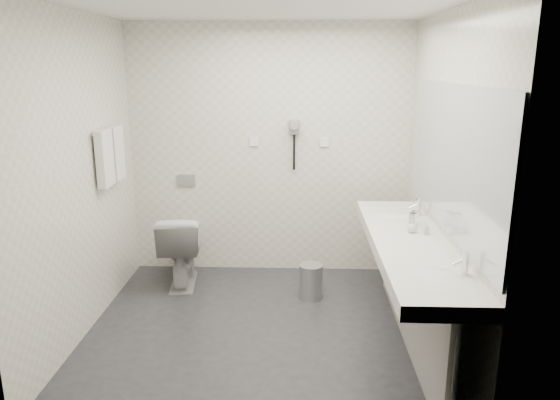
{
  "coord_description": "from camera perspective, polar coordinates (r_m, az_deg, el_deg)",
  "views": [
    {
      "loc": [
        0.3,
        -3.88,
        2.11
      ],
      "look_at": [
        0.15,
        0.15,
        1.05
      ],
      "focal_mm": 33.47,
      "sensor_mm": 36.0,
      "label": 1
    }
  ],
  "objects": [
    {
      "name": "floor",
      "position": [
        4.42,
        -2.07,
        -13.77
      ],
      "size": [
        2.8,
        2.8,
        0.0
      ],
      "primitive_type": "plane",
      "color": "#242428",
      "rests_on": "ground"
    },
    {
      "name": "ceiling",
      "position": [
        3.91,
        -2.43,
        20.46
      ],
      "size": [
        2.8,
        2.8,
        0.0
      ],
      "primitive_type": "plane",
      "rotation": [
        3.14,
        0.0,
        0.0
      ],
      "color": "silver",
      "rests_on": "wall_back"
    },
    {
      "name": "wall_back",
      "position": [
        5.25,
        -1.18,
        5.32
      ],
      "size": [
        2.8,
        0.0,
        2.8
      ],
      "primitive_type": "plane",
      "rotation": [
        1.57,
        0.0,
        0.0
      ],
      "color": "beige",
      "rests_on": "floor"
    },
    {
      "name": "wall_front",
      "position": [
        2.73,
        -4.26,
        -3.64
      ],
      "size": [
        2.8,
        0.0,
        2.8
      ],
      "primitive_type": "plane",
      "rotation": [
        -1.57,
        0.0,
        0.0
      ],
      "color": "beige",
      "rests_on": "floor"
    },
    {
      "name": "wall_left",
      "position": [
        4.32,
        -21.13,
        2.25
      ],
      "size": [
        0.0,
        2.6,
        2.6
      ],
      "primitive_type": "plane",
      "rotation": [
        1.57,
        0.0,
        1.57
      ],
      "color": "beige",
      "rests_on": "floor"
    },
    {
      "name": "wall_right",
      "position": [
        4.12,
        17.58,
        2.0
      ],
      "size": [
        0.0,
        2.6,
        2.6
      ],
      "primitive_type": "plane",
      "rotation": [
        1.57,
        0.0,
        -1.57
      ],
      "color": "beige",
      "rests_on": "floor"
    },
    {
      "name": "vanity_counter",
      "position": [
        3.99,
        14.0,
        -4.89
      ],
      "size": [
        0.55,
        2.2,
        0.1
      ],
      "primitive_type": "cube",
      "color": "silver",
      "rests_on": "floor"
    },
    {
      "name": "vanity_panel",
      "position": [
        4.15,
        13.98,
        -10.42
      ],
      "size": [
        0.03,
        2.15,
        0.75
      ],
      "primitive_type": "cube",
      "color": "gray",
      "rests_on": "floor"
    },
    {
      "name": "vanity_post_near",
      "position": [
        3.28,
        18.32,
        -18.06
      ],
      "size": [
        0.06,
        0.06,
        0.75
      ],
      "primitive_type": "cylinder",
      "color": "silver",
      "rests_on": "floor"
    },
    {
      "name": "vanity_post_far",
      "position": [
        5.1,
        11.99,
        -5.48
      ],
      "size": [
        0.06,
        0.06,
        0.75
      ],
      "primitive_type": "cylinder",
      "color": "silver",
      "rests_on": "floor"
    },
    {
      "name": "mirror",
      "position": [
        3.89,
        18.36,
        4.23
      ],
      "size": [
        0.02,
        2.2,
        1.05
      ],
      "primitive_type": "cube",
      "color": "#B2BCC6",
      "rests_on": "wall_right"
    },
    {
      "name": "basin_near",
      "position": [
        3.39,
        16.25,
        -8.0
      ],
      "size": [
        0.4,
        0.31,
        0.05
      ],
      "primitive_type": "ellipsoid",
      "color": "white",
      "rests_on": "vanity_counter"
    },
    {
      "name": "basin_far",
      "position": [
        4.58,
        12.42,
        -1.76
      ],
      "size": [
        0.4,
        0.31,
        0.05
      ],
      "primitive_type": "ellipsoid",
      "color": "white",
      "rests_on": "vanity_counter"
    },
    {
      "name": "faucet_near",
      "position": [
        3.41,
        19.56,
        -6.5
      ],
      "size": [
        0.04,
        0.04,
        0.15
      ],
      "primitive_type": "cylinder",
      "color": "silver",
      "rests_on": "vanity_counter"
    },
    {
      "name": "faucet_far",
      "position": [
        4.6,
        14.87,
        -0.69
      ],
      "size": [
        0.04,
        0.04,
        0.15
      ],
      "primitive_type": "cylinder",
      "color": "silver",
      "rests_on": "vanity_counter"
    },
    {
      "name": "soap_bottle_a",
      "position": [
        4.11,
        15.64,
        -3.01
      ],
      "size": [
        0.05,
        0.05,
        0.09
      ],
      "primitive_type": "imported",
      "rotation": [
        0.0,
        0.0,
        0.2
      ],
      "color": "beige",
      "rests_on": "vanity_counter"
    },
    {
      "name": "soap_bottle_b",
      "position": [
        4.12,
        14.27,
        -2.8
      ],
      "size": [
        0.11,
        0.11,
        0.1
      ],
      "primitive_type": "imported",
      "rotation": [
        0.0,
        0.0,
        -0.88
      ],
      "color": "beige",
      "rests_on": "vanity_counter"
    },
    {
      "name": "glass_left",
      "position": [
        4.26,
        14.31,
        -2.13
      ],
      "size": [
        0.08,
        0.08,
        0.11
      ],
      "primitive_type": "cylinder",
      "rotation": [
        0.0,
        0.0,
        0.24
      ],
      "color": "silver",
      "rests_on": "vanity_counter"
    },
    {
      "name": "glass_right",
      "position": [
        4.35,
        14.48,
        -1.84
      ],
      "size": [
        0.07,
        0.07,
        0.11
      ],
      "primitive_type": "cylinder",
      "rotation": [
        0.0,
        0.0,
        0.25
      ],
      "color": "silver",
      "rests_on": "vanity_counter"
    },
    {
      "name": "toilet",
      "position": [
        5.19,
        -10.74,
        -5.25
      ],
      "size": [
        0.48,
        0.75,
        0.72
      ],
      "primitive_type": "imported",
      "rotation": [
        0.0,
        0.0,
        3.25
      ],
      "color": "white",
      "rests_on": "floor"
    },
    {
      "name": "flush_plate",
      "position": [
        5.41,
        -10.21,
        2.13
      ],
      "size": [
        0.18,
        0.02,
        0.12
      ],
      "primitive_type": "cube",
      "color": "#B2B5BA",
      "rests_on": "wall_back"
    },
    {
      "name": "pedal_bin",
      "position": [
        4.88,
        3.38,
        -8.92
      ],
      "size": [
        0.27,
        0.27,
        0.31
      ],
      "primitive_type": "cylinder",
      "rotation": [
        0.0,
        0.0,
        0.28
      ],
      "color": "#B2B5BA",
      "rests_on": "floor"
    },
    {
      "name": "bin_lid",
      "position": [
        4.82,
        3.41,
        -7.17
      ],
      "size": [
        0.22,
        0.22,
        0.02
      ],
      "primitive_type": "cylinder",
      "color": "#B2B5BA",
      "rests_on": "pedal_bin"
    },
    {
      "name": "towel_rail",
      "position": [
        4.75,
        -18.35,
        7.24
      ],
      "size": [
        0.02,
        0.62,
        0.02
      ],
      "primitive_type": "cylinder",
      "rotation": [
        1.57,
        0.0,
        0.0
      ],
      "color": "silver",
      "rests_on": "wall_left"
    },
    {
      "name": "towel_near",
      "position": [
        4.65,
        -18.6,
        4.32
      ],
      "size": [
        0.07,
        0.24,
        0.48
      ],
      "primitive_type": "cube",
      "color": "silver",
      "rests_on": "towel_rail"
    },
    {
      "name": "towel_far",
      "position": [
        4.91,
        -17.47,
        4.93
      ],
      "size": [
        0.07,
        0.24,
        0.48
      ],
      "primitive_type": "cube",
      "color": "silver",
      "rests_on": "towel_rail"
    },
    {
      "name": "dryer_cradle",
      "position": [
        5.18,
        1.57,
        7.97
      ],
      "size": [
        0.1,
        0.04,
        0.14
      ],
      "primitive_type": "cube",
      "color": "gray",
      "rests_on": "wall_back"
    },
    {
      "name": "dryer_barrel",
      "position": [
        5.11,
        1.56,
        8.22
      ],
      "size": [
        0.08,
        0.14,
        0.08
      ],
      "primitive_type": "cylinder",
      "rotation": [
        1.57,
        0.0,
        0.0
      ],
      "color": "gray",
      "rests_on": "dryer_cradle"
    },
    {
      "name": "dryer_cord",
      "position": [
        5.2,
        1.55,
        5.22
      ],
      "size": [
        0.02,
        0.02,
        0.35
      ],
      "primitive_type": "cylinder",
      "color": "black",
      "rests_on": "dryer_cradle"
    },
    {
      "name": "switch_plate_a",
      "position": [
        5.24,
        -2.85,
        6.38
      ],
      "size": [
        0.09,
        0.02,
        0.09
      ],
      "primitive_type": "cube",
      "color": "white",
      "rests_on": "wall_back"
    },
    {
      "name": "switch_plate_b",
      "position": [
        5.22,
        4.87,
        6.32
      ],
      "size": [
        0.09,
        0.02,
        0.09
      ],
      "primitive_type": "cube",
      "color": "white",
      "rests_on": "wall_back"
    }
  ]
}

